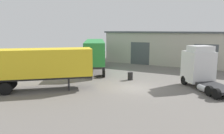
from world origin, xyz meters
TOP-DOWN VIEW (x-y plane):
  - ground_plane at (0.00, 0.00)m, footprint 60.00×60.00m
  - warehouse_building at (0.00, 17.97)m, footprint 22.96×8.46m
  - tractor_unit_white at (5.40, 3.59)m, footprint 5.79×6.22m
  - container_trailer_green at (-8.80, 6.44)m, footprint 8.27×11.18m
  - container_trailer_grey at (-7.69, -4.80)m, footprint 8.80×8.00m
  - oil_drum at (-1.86, 2.96)m, footprint 0.58×0.58m

SIDE VIEW (x-z plane):
  - ground_plane at x=0.00m, z-range 0.00..0.00m
  - oil_drum at x=-1.86m, z-range 0.00..0.88m
  - tractor_unit_white at x=5.40m, z-range -0.12..3.95m
  - container_trailer_grey at x=-7.69m, z-range 0.54..4.42m
  - container_trailer_green at x=-8.80m, z-range 0.56..4.66m
  - warehouse_building at x=0.00m, z-range 0.01..5.35m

